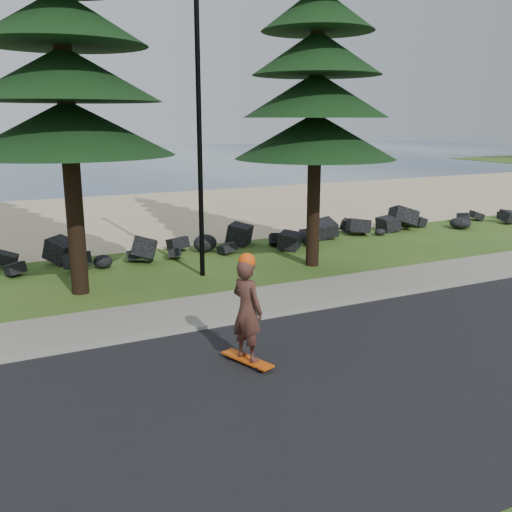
{
  "coord_description": "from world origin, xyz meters",
  "views": [
    {
      "loc": [
        -5.66,
        -11.92,
        4.49
      ],
      "look_at": [
        0.18,
        0.0,
        1.26
      ],
      "focal_mm": 40.0,
      "sensor_mm": 36.0,
      "label": 1
    }
  ],
  "objects": [
    {
      "name": "lamp_post",
      "position": [
        0.0,
        3.2,
        4.13
      ],
      "size": [
        0.25,
        0.14,
        8.14
      ],
      "color": "black",
      "rests_on": "ground"
    },
    {
      "name": "seawall_boulders",
      "position": [
        0.0,
        5.6,
        0.0
      ],
      "size": [
        60.0,
        2.4,
        1.1
      ],
      "primitive_type": null,
      "color": "black",
      "rests_on": "ground"
    },
    {
      "name": "sidewalk",
      "position": [
        0.0,
        0.2,
        0.04
      ],
      "size": [
        160.0,
        2.0,
        0.08
      ],
      "primitive_type": "cube",
      "color": "gray",
      "rests_on": "ground"
    },
    {
      "name": "ground",
      "position": [
        0.0,
        0.0,
        0.0
      ],
      "size": [
        160.0,
        160.0,
        0.0
      ],
      "primitive_type": "plane",
      "color": "#29541A",
      "rests_on": "ground"
    },
    {
      "name": "skateboarder",
      "position": [
        -1.47,
        -3.0,
        1.07
      ],
      "size": [
        0.66,
        1.17,
        2.13
      ],
      "rotation": [
        0.0,
        0.0,
        1.9
      ],
      "color": "#D54F0C",
      "rests_on": "ground"
    },
    {
      "name": "road",
      "position": [
        0.0,
        -4.5,
        0.01
      ],
      "size": [
        160.0,
        7.0,
        0.02
      ],
      "primitive_type": "cube",
      "color": "black",
      "rests_on": "ground"
    },
    {
      "name": "ocean",
      "position": [
        0.0,
        51.0,
        0.0
      ],
      "size": [
        160.0,
        58.0,
        0.01
      ],
      "primitive_type": "cube",
      "color": "#3F5B7A",
      "rests_on": "ground"
    },
    {
      "name": "beach_sand",
      "position": [
        0.0,
        14.5,
        0.01
      ],
      "size": [
        160.0,
        15.0,
        0.01
      ],
      "primitive_type": "cube",
      "color": "tan",
      "rests_on": "ground"
    },
    {
      "name": "kerb",
      "position": [
        0.0,
        -0.9,
        0.05
      ],
      "size": [
        160.0,
        0.2,
        0.1
      ],
      "primitive_type": "cube",
      "color": "gray",
      "rests_on": "ground"
    }
  ]
}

